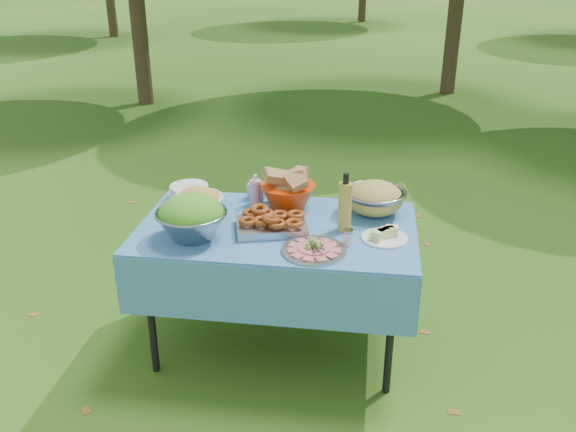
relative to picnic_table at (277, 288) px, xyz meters
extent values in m
plane|color=#13370A|center=(0.00, 0.00, -0.38)|extent=(80.00, 80.00, 0.00)
cube|color=#74B2E0|center=(0.00, 0.00, 0.00)|extent=(1.46, 0.86, 0.76)
cylinder|color=silver|center=(-0.57, 0.31, 0.42)|extent=(0.27, 0.27, 0.08)
cube|color=#86CADC|center=(-0.17, 0.37, 0.43)|extent=(0.12, 0.09, 0.09)
cylinder|color=pink|center=(-0.17, 0.28, 0.47)|extent=(0.08, 0.08, 0.18)
cube|color=#AAA9AE|center=(-0.02, -0.05, 0.42)|extent=(0.42, 0.34, 0.09)
cylinder|color=#A0A1A6|center=(0.22, -0.26, 0.42)|extent=(0.40, 0.40, 0.07)
cylinder|color=#B59635|center=(0.36, 0.00, 0.54)|extent=(0.09, 0.09, 0.31)
cylinder|color=silver|center=(0.57, -0.07, 0.41)|extent=(0.31, 0.31, 0.06)
cylinder|color=silver|center=(0.38, -0.17, 0.42)|extent=(0.05, 0.05, 0.08)
camera|label=1|loc=(0.47, -2.88, 1.75)|focal=38.00mm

